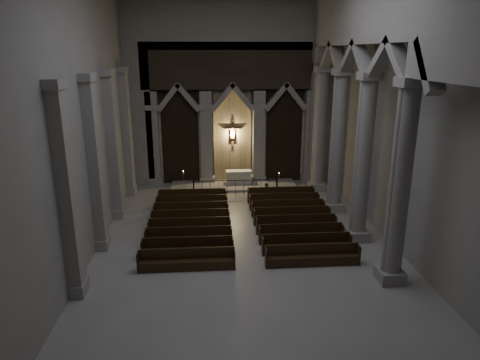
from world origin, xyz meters
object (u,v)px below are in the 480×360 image
Objects in this scene: candle_stand_right at (279,186)px; pews at (242,224)px; altar_rail at (236,185)px; worshipper at (267,192)px; candle_stand_left at (184,186)px; altar at (239,177)px.

pews is (-2.94, -6.28, -0.04)m from candle_stand_right.
altar_rail is 4.89× the size of worshipper.
candle_stand_right is at bearing -1.85° from candle_stand_left.
candle_stand_right is at bearing 14.63° from altar_rail.
candle_stand_right is (2.58, -1.44, -0.26)m from altar.
candle_stand_left reaches higher than candle_stand_right.
altar is 2.24m from altar_rail.
candle_stand_left is at bearing -161.45° from altar.
candle_stand_right reaches higher than pews.
altar_rail is at bearing -16.22° from candle_stand_left.
candle_stand_left is at bearing 163.78° from altar_rail.
candle_stand_left is 6.28m from candle_stand_right.
pews is at bearing -92.70° from altar.
pews is (-0.36, -7.72, -0.30)m from altar.
altar_rail is 4.36× the size of candle_stand_right.
pews is 8.55× the size of worshipper.
altar is 3.63m from worshipper.
candle_stand_right is at bearing 64.91° from pews.
worshipper reaches higher than pews.
altar_rail is 3.75× the size of candle_stand_left.
candle_stand_left reaches higher than altar.
altar_rail is at bearing -99.34° from altar.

